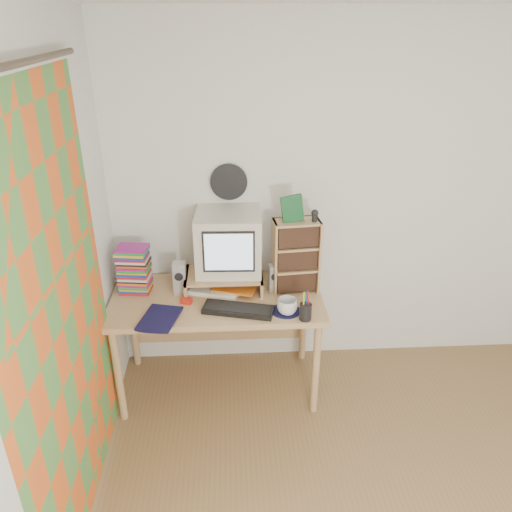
{
  "coord_description": "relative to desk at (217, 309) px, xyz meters",
  "views": [
    {
      "loc": [
        -0.93,
        -1.5,
        2.45
      ],
      "look_at": [
        -0.77,
        1.33,
        1.07
      ],
      "focal_mm": 35.0,
      "sensor_mm": 36.0,
      "label": 1
    }
  ],
  "objects": [
    {
      "name": "back_wall",
      "position": [
        1.03,
        0.31,
        0.63
      ],
      "size": [
        3.5,
        0.0,
        3.5
      ],
      "primitive_type": "plane",
      "rotation": [
        1.57,
        0.0,
        0.0
      ],
      "color": "silver",
      "rests_on": "floor"
    },
    {
      "name": "left_wall",
      "position": [
        -0.72,
        -1.44,
        0.63
      ],
      "size": [
        0.0,
        3.5,
        3.5
      ],
      "primitive_type": "plane",
      "rotation": [
        1.57,
        0.0,
        1.57
      ],
      "color": "silver",
      "rests_on": "floor"
    },
    {
      "name": "curtain",
      "position": [
        -0.68,
        -0.96,
        0.53
      ],
      "size": [
        0.0,
        2.2,
        2.2
      ],
      "primitive_type": "plane",
      "rotation": [
        1.57,
        0.0,
        1.57
      ],
      "color": "#DE5B1F",
      "rests_on": "left_wall"
    },
    {
      "name": "wall_disc",
      "position": [
        0.1,
        0.29,
        0.81
      ],
      "size": [
        0.25,
        0.02,
        0.25
      ],
      "primitive_type": "cylinder",
      "rotation": [
        1.57,
        0.0,
        0.0
      ],
      "color": "black",
      "rests_on": "back_wall"
    },
    {
      "name": "desk",
      "position": [
        0.0,
        0.0,
        0.0
      ],
      "size": [
        1.4,
        0.7,
        0.75
      ],
      "color": "tan",
      "rests_on": "floor"
    },
    {
      "name": "monitor_riser",
      "position": [
        0.05,
        0.04,
        0.23
      ],
      "size": [
        0.52,
        0.3,
        0.12
      ],
      "color": "tan",
      "rests_on": "desk"
    },
    {
      "name": "crt_monitor",
      "position": [
        0.09,
        0.09,
        0.46
      ],
      "size": [
        0.44,
        0.44,
        0.41
      ],
      "primitive_type": "cube",
      "rotation": [
        0.0,
        0.0,
        -0.04
      ],
      "color": "beige",
      "rests_on": "monitor_riser"
    },
    {
      "name": "speaker_left",
      "position": [
        -0.24,
        0.0,
        0.25
      ],
      "size": [
        0.08,
        0.08,
        0.22
      ],
      "primitive_type": "cube",
      "rotation": [
        0.0,
        0.0,
        -0.02
      ],
      "color": "silver",
      "rests_on": "desk"
    },
    {
      "name": "speaker_right",
      "position": [
        0.39,
        0.0,
        0.23
      ],
      "size": [
        0.08,
        0.08,
        0.19
      ],
      "primitive_type": "cube",
      "rotation": [
        0.0,
        0.0,
        0.11
      ],
      "color": "silver",
      "rests_on": "desk"
    },
    {
      "name": "keyboard",
      "position": [
        0.14,
        -0.26,
        0.15
      ],
      "size": [
        0.47,
        0.25,
        0.03
      ],
      "primitive_type": "cube",
      "rotation": [
        0.0,
        0.0,
        -0.25
      ],
      "color": "black",
      "rests_on": "desk"
    },
    {
      "name": "dvd_stack",
      "position": [
        -0.54,
        0.04,
        0.28
      ],
      "size": [
        0.21,
        0.16,
        0.28
      ],
      "primitive_type": null,
      "rotation": [
        0.0,
        0.0,
        -0.12
      ],
      "color": "brown",
      "rests_on": "desk"
    },
    {
      "name": "cd_rack",
      "position": [
        0.53,
        0.01,
        0.39
      ],
      "size": [
        0.32,
        0.19,
        0.5
      ],
      "primitive_type": "cube",
      "rotation": [
        0.0,
        0.0,
        0.1
      ],
      "color": "tan",
      "rests_on": "desk"
    },
    {
      "name": "mug",
      "position": [
        0.44,
        -0.3,
        0.19
      ],
      "size": [
        0.14,
        0.14,
        0.1
      ],
      "primitive_type": "imported",
      "rotation": [
        0.0,
        0.0,
        -0.08
      ],
      "color": "silver",
      "rests_on": "desk"
    },
    {
      "name": "diary",
      "position": [
        -0.45,
        -0.31,
        0.16
      ],
      "size": [
        0.3,
        0.25,
        0.05
      ],
      "primitive_type": "imported",
      "rotation": [
        0.0,
        0.0,
        -0.24
      ],
      "color": "#100E35",
      "rests_on": "desk"
    },
    {
      "name": "mousepad",
      "position": [
        0.44,
        -0.27,
        0.14
      ],
      "size": [
        0.19,
        0.19,
        0.0
      ],
      "primitive_type": "cylinder",
      "rotation": [
        0.0,
        0.0,
        0.03
      ],
      "color": "#0F0F34",
      "rests_on": "desk"
    },
    {
      "name": "pen_cup",
      "position": [
        0.55,
        -0.37,
        0.21
      ],
      "size": [
        0.1,
        0.1,
        0.15
      ],
      "primitive_type": null,
      "rotation": [
        0.0,
        0.0,
        -0.34
      ],
      "color": "black",
      "rests_on": "desk"
    },
    {
      "name": "papers",
      "position": [
        0.05,
        0.03,
        0.16
      ],
      "size": [
        0.39,
        0.33,
        0.04
      ],
      "primitive_type": null,
      "rotation": [
        0.0,
        0.0,
        -0.31
      ],
      "color": "white",
      "rests_on": "desk"
    },
    {
      "name": "red_box",
      "position": [
        -0.19,
        -0.14,
        0.15
      ],
      "size": [
        0.08,
        0.07,
        0.04
      ],
      "primitive_type": "cube",
      "rotation": [
        0.0,
        0.0,
        -0.35
      ],
      "color": "red",
      "rests_on": "desk"
    },
    {
      "name": "game_box",
      "position": [
        0.49,
        -0.01,
        0.73
      ],
      "size": [
        0.14,
        0.05,
        0.17
      ],
      "primitive_type": "cube",
      "rotation": [
        0.0,
        0.0,
        0.14
      ],
      "color": "#17512A",
      "rests_on": "cd_rack"
    },
    {
      "name": "webcam",
      "position": [
        0.64,
        -0.01,
        0.68
      ],
      "size": [
        0.05,
        0.05,
        0.08
      ],
      "primitive_type": null,
      "rotation": [
        0.0,
        0.0,
        -0.12
      ],
      "color": "black",
      "rests_on": "cd_rack"
    }
  ]
}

